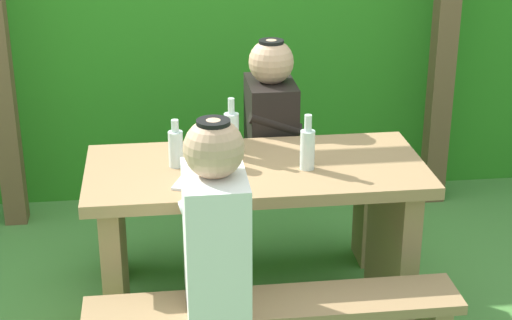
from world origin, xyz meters
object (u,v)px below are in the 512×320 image
at_px(drinking_glass, 233,158).
at_px(bottle_left, 232,133).
at_px(bottle_right, 176,147).
at_px(cell_phone, 185,183).
at_px(person_white_shirt, 215,223).
at_px(bench_far, 243,209).
at_px(bottle_center, 307,147).
at_px(picnic_table, 256,219).
at_px(person_black_coat, 271,120).

xyz_separation_m(drinking_glass, bottle_left, (0.01, 0.13, 0.06)).
height_order(bottle_left, bottle_right, bottle_left).
distance_m(drinking_glass, cell_phone, 0.25).
height_order(person_white_shirt, cell_phone, person_white_shirt).
distance_m(bottle_right, cell_phone, 0.20).
height_order(bench_far, bottle_center, bottle_center).
xyz_separation_m(picnic_table, drinking_glass, (-0.10, -0.01, 0.29)).
distance_m(picnic_table, bottle_right, 0.47).
relative_size(bench_far, bottle_center, 6.04).
bearing_deg(bottle_left, drinking_glass, -93.49).
relative_size(person_white_shirt, cell_phone, 5.14).
xyz_separation_m(bottle_left, bottle_center, (0.29, -0.17, -0.01)).
xyz_separation_m(picnic_table, bottle_center, (0.20, -0.06, 0.34)).
height_order(person_black_coat, bottle_center, person_black_coat).
bearing_deg(person_white_shirt, bench_far, 78.76).
distance_m(bench_far, person_white_shirt, 1.17).
height_order(picnic_table, person_black_coat, person_black_coat).
bearing_deg(drinking_glass, bench_far, 79.89).
distance_m(person_black_coat, bottle_left, 0.48).
height_order(picnic_table, bottle_left, bottle_left).
xyz_separation_m(person_white_shirt, drinking_glass, (0.11, 0.51, 0.03)).
relative_size(bottle_center, cell_phone, 1.66).
relative_size(drinking_glass, bottle_left, 0.32).
height_order(person_black_coat, bottle_left, person_black_coat).
xyz_separation_m(picnic_table, bottle_right, (-0.33, 0.03, 0.33)).
bearing_deg(bottle_center, picnic_table, 163.71).
xyz_separation_m(person_black_coat, drinking_glass, (-0.23, -0.54, 0.03)).
relative_size(person_black_coat, bottle_center, 3.10).
bearing_deg(cell_phone, bottle_center, 31.25).
relative_size(picnic_table, person_white_shirt, 1.95).
bearing_deg(bottle_right, bottle_left, 18.90).
bearing_deg(person_white_shirt, bottle_right, 101.63).
bearing_deg(person_white_shirt, picnic_table, 68.26).
distance_m(bottle_left, cell_phone, 0.35).
distance_m(drinking_glass, bottle_left, 0.14).
bearing_deg(bench_far, drinking_glass, -100.11).
bearing_deg(bottle_left, person_white_shirt, -100.69).
bearing_deg(picnic_table, cell_phone, -152.78).
bearing_deg(person_black_coat, cell_phone, -122.59).
bearing_deg(bottle_center, drinking_glass, 171.30).
relative_size(drinking_glass, cell_phone, 0.60).
bearing_deg(picnic_table, bottle_left, 127.88).
relative_size(picnic_table, bench_far, 1.00).
distance_m(bench_far, bottle_center, 0.83).
xyz_separation_m(person_white_shirt, person_black_coat, (0.35, 1.06, 0.00)).
relative_size(picnic_table, bottle_center, 6.04).
bearing_deg(bottle_left, bottle_center, -30.79).
height_order(person_white_shirt, bottle_right, person_white_shirt).
bearing_deg(bench_far, person_black_coat, -1.38).
bearing_deg(person_black_coat, bottle_right, -133.15).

